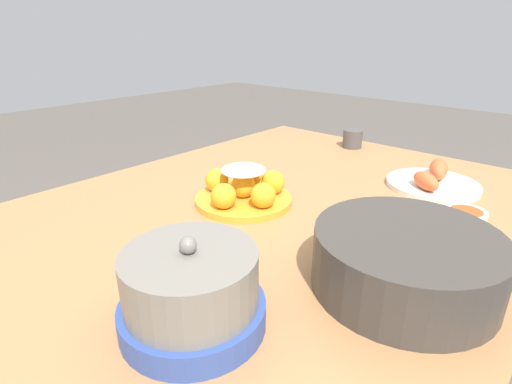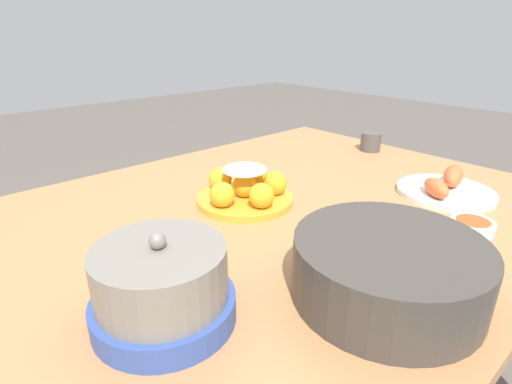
# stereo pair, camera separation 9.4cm
# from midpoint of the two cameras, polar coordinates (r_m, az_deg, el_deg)

# --- Properties ---
(dining_table) EXTENTS (1.45, 1.06, 0.74)m
(dining_table) POSITION_cam_midpoint_polar(r_m,az_deg,el_deg) (0.97, 4.49, -7.42)
(dining_table) COLOR #A87547
(dining_table) RESTS_ON ground_plane
(cake_plate) EXTENTS (0.24, 0.24, 0.10)m
(cake_plate) POSITION_cam_midpoint_polar(r_m,az_deg,el_deg) (0.97, 1.26, 0.38)
(cake_plate) COLOR gold
(cake_plate) RESTS_ON dining_table
(serving_bowl) EXTENTS (0.30, 0.30, 0.10)m
(serving_bowl) POSITION_cam_midpoint_polar(r_m,az_deg,el_deg) (0.68, 22.21, -10.05)
(serving_bowl) COLOR #3D3833
(serving_bowl) RESTS_ON dining_table
(sauce_bowl) EXTENTS (0.09, 0.09, 0.02)m
(sauce_bowl) POSITION_cam_midpoint_polar(r_m,az_deg,el_deg) (0.98, 31.00, -4.19)
(sauce_bowl) COLOR silver
(sauce_bowl) RESTS_ON dining_table
(seafood_platter) EXTENTS (0.24, 0.24, 0.07)m
(seafood_platter) POSITION_cam_midpoint_polar(r_m,az_deg,el_deg) (1.16, 27.65, 0.50)
(seafood_platter) COLOR silver
(seafood_platter) RESTS_ON dining_table
(cup_near) EXTENTS (0.07, 0.07, 0.06)m
(cup_near) POSITION_cam_midpoint_polar(r_m,az_deg,el_deg) (1.47, 17.85, 6.83)
(cup_near) COLOR #4C4747
(cup_near) RESTS_ON dining_table
(warming_pot) EXTENTS (0.21, 0.21, 0.14)m
(warming_pot) POSITION_cam_midpoint_polar(r_m,az_deg,el_deg) (0.59, -8.72, -13.35)
(warming_pot) COLOR #334C99
(warming_pot) RESTS_ON dining_table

